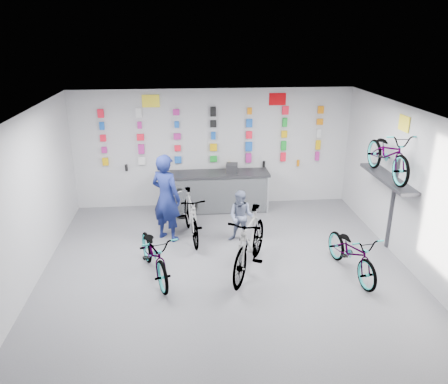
{
  "coord_description": "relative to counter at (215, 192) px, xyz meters",
  "views": [
    {
      "loc": [
        -0.74,
        -6.73,
        4.36
      ],
      "look_at": [
        0.03,
        1.4,
        1.29
      ],
      "focal_mm": 35.0,
      "sensor_mm": 36.0,
      "label": 1
    }
  ],
  "objects": [
    {
      "name": "floor",
      "position": [
        0.0,
        -3.54,
        -0.49
      ],
      "size": [
        8.0,
        8.0,
        0.0
      ],
      "primitive_type": "plane",
      "color": "#4C4C51",
      "rests_on": "ground"
    },
    {
      "name": "bike_wall",
      "position": [
        3.25,
        -2.34,
        1.57
      ],
      "size": [
        0.63,
        1.8,
        0.95
      ],
      "primitive_type": "imported",
      "color": "gray",
      "rests_on": "wall_bracket"
    },
    {
      "name": "clerk",
      "position": [
        -1.15,
        -1.51,
        0.48
      ],
      "size": [
        0.84,
        0.78,
        1.93
      ],
      "primitive_type": "imported",
      "rotation": [
        0.0,
        0.0,
        2.52
      ],
      "color": "#121B52",
      "rests_on": "floor"
    },
    {
      "name": "wall_bracket",
      "position": [
        3.33,
        -2.34,
        0.98
      ],
      "size": [
        0.39,
        1.9,
        2.0
      ],
      "color": "#333338",
      "rests_on": "wall_right"
    },
    {
      "name": "bike_left",
      "position": [
        -1.35,
        -3.06,
        -0.01
      ],
      "size": [
        1.14,
        1.92,
        0.95
      ],
      "primitive_type": "imported",
      "rotation": [
        0.0,
        0.0,
        0.3
      ],
      "color": "gray",
      "rests_on": "floor"
    },
    {
      "name": "spare_wheel",
      "position": [
        -0.81,
        -0.37,
        -0.12
      ],
      "size": [
        0.83,
        0.56,
        0.75
      ],
      "rotation": [
        0.0,
        0.0,
        0.36
      ],
      "color": "black",
      "rests_on": "floor"
    },
    {
      "name": "register",
      "position": [
        0.43,
        0.01,
        0.62
      ],
      "size": [
        0.32,
        0.34,
        0.22
      ],
      "primitive_type": "cube",
      "rotation": [
        0.0,
        0.0,
        -0.16
      ],
      "color": "black",
      "rests_on": "counter"
    },
    {
      "name": "sign_side",
      "position": [
        3.48,
        -2.34,
        2.16
      ],
      "size": [
        0.02,
        0.4,
        0.3
      ],
      "primitive_type": "cube",
      "color": "yellow",
      "rests_on": "wall_right"
    },
    {
      "name": "wall_back",
      "position": [
        0.0,
        0.46,
        1.01
      ],
      "size": [
        7.0,
        0.0,
        7.0
      ],
      "primitive_type": "plane",
      "rotation": [
        1.57,
        0.0,
        0.0
      ],
      "color": "silver",
      "rests_on": "floor"
    },
    {
      "name": "sign_left",
      "position": [
        -1.5,
        0.44,
        2.23
      ],
      "size": [
        0.42,
        0.02,
        0.3
      ],
      "primitive_type": "cube",
      "color": "yellow",
      "rests_on": "wall_back"
    },
    {
      "name": "sign_right",
      "position": [
        1.6,
        0.44,
        2.23
      ],
      "size": [
        0.42,
        0.02,
        0.3
      ],
      "primitive_type": "cube",
      "color": "#BC050B",
      "rests_on": "wall_back"
    },
    {
      "name": "wall_left",
      "position": [
        -3.5,
        -3.54,
        1.01
      ],
      "size": [
        0.0,
        8.0,
        8.0
      ],
      "primitive_type": "plane",
      "rotation": [
        1.57,
        0.0,
        1.57
      ],
      "color": "silver",
      "rests_on": "floor"
    },
    {
      "name": "ceiling",
      "position": [
        0.0,
        -3.54,
        2.51
      ],
      "size": [
        8.0,
        8.0,
        0.0
      ],
      "primitive_type": "plane",
      "rotation": [
        3.14,
        0.0,
        0.0
      ],
      "color": "white",
      "rests_on": "wall_back"
    },
    {
      "name": "bike_service",
      "position": [
        -0.64,
        -1.53,
        0.05
      ],
      "size": [
        0.74,
        1.84,
        1.07
      ],
      "primitive_type": "imported",
      "rotation": [
        0.0,
        0.0,
        0.14
      ],
      "color": "gray",
      "rests_on": "floor"
    },
    {
      "name": "wall_right",
      "position": [
        3.5,
        -3.54,
        1.01
      ],
      "size": [
        0.0,
        8.0,
        8.0
      ],
      "primitive_type": "plane",
      "rotation": [
        1.57,
        0.0,
        -1.57
      ],
      "color": "silver",
      "rests_on": "floor"
    },
    {
      "name": "bike_center",
      "position": [
        0.43,
        -3.04,
        0.12
      ],
      "size": [
        1.36,
        2.09,
        1.22
      ],
      "primitive_type": "imported",
      "rotation": [
        0.0,
        0.0,
        -0.42
      ],
      "color": "gray",
      "rests_on": "floor"
    },
    {
      "name": "customer",
      "position": [
        0.43,
        -1.81,
        0.1
      ],
      "size": [
        0.69,
        0.62,
        1.16
      ],
      "primitive_type": "imported",
      "rotation": [
        0.0,
        0.0,
        -0.39
      ],
      "color": "slate",
      "rests_on": "floor"
    },
    {
      "name": "merch_wall",
      "position": [
        0.04,
        0.39,
        1.29
      ],
      "size": [
        5.55,
        0.08,
        1.57
      ],
      "color": "#D39F07",
      "rests_on": "wall_back"
    },
    {
      "name": "bike_right",
      "position": [
        2.32,
        -3.31,
        -0.03
      ],
      "size": [
        0.86,
        1.8,
        0.91
      ],
      "primitive_type": "imported",
      "rotation": [
        0.0,
        0.0,
        0.15
      ],
      "color": "gray",
      "rests_on": "floor"
    },
    {
      "name": "counter",
      "position": [
        0.0,
        0.0,
        0.0
      ],
      "size": [
        2.7,
        0.66,
        1.0
      ],
      "color": "black",
      "rests_on": "floor"
    }
  ]
}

